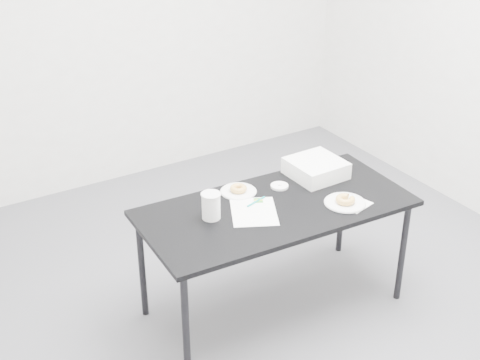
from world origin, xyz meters
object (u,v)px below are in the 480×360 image
scorecard (254,212)px  bakery_box (316,168)px  plate_near (345,203)px  plate_far (238,191)px  donut_far (238,188)px  coffee_cup (211,206)px  pen (256,202)px  table (276,214)px  donut_near (345,199)px

scorecard → bakery_box: (0.53, 0.17, 0.05)m
plate_near → plate_far: plate_near is taller
scorecard → donut_far: 0.24m
coffee_cup → plate_far: bearing=32.3°
pen → plate_far: pen is taller
plate_near → coffee_cup: (-0.69, 0.25, 0.07)m
plate_far → table: bearing=-68.6°
scorecard → bakery_box: bakery_box is taller
bakery_box → donut_far: bearing=170.9°
donut_far → plate_far: bearing=0.0°
table → scorecard: bearing=-179.9°
donut_near → plate_far: bearing=135.6°
plate_near → coffee_cup: coffee_cup is taller
table → plate_far: plate_far is taller
coffee_cup → table: bearing=-10.8°
plate_near → bakery_box: (0.06, 0.35, 0.04)m
donut_near → pen: bearing=147.3°
table → bakery_box: bearing=26.1°
table → donut_far: size_ratio=15.74×
plate_near → bakery_box: bearing=79.6°
plate_near → donut_near: 0.02m
pen → coffee_cup: 0.29m
pen → plate_near: (0.40, -0.26, -0.00)m
table → coffee_cup: size_ratio=10.32×
table → bakery_box: (0.39, 0.17, 0.10)m
donut_near → scorecard: bearing=158.7°
pen → donut_far: bearing=80.2°
plate_near → bakery_box: size_ratio=0.78×
table → donut_far: (-0.09, 0.24, 0.07)m
plate_near → donut_near: donut_near is taller
table → coffee_cup: 0.39m
plate_near → coffee_cup: size_ratio=1.56×
pen → bakery_box: 0.48m
plate_far → coffee_cup: 0.32m
table → pen: bearing=134.4°
table → plate_far: 0.26m
table → donut_near: (0.33, -0.18, 0.08)m
scorecard → coffee_cup: coffee_cup is taller
scorecard → plate_near: bearing=5.1°
plate_far → pen: bearing=-83.1°
donut_far → bakery_box: (0.49, -0.07, 0.03)m
plate_far → bakery_box: 0.49m
donut_near → coffee_cup: 0.73m
table → scorecard: 0.15m
plate_near → pen: bearing=147.3°
scorecard → pen: bearing=77.0°
donut_far → coffee_cup: size_ratio=0.66×
table → plate_near: (0.33, -0.18, 0.06)m
scorecard → donut_near: bearing=5.1°
scorecard → plate_far: (0.04, 0.23, 0.00)m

